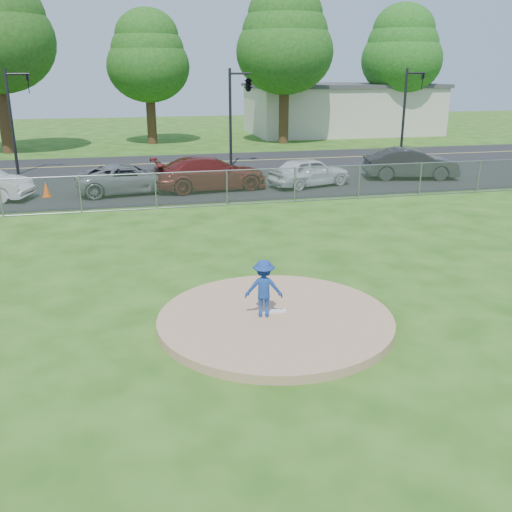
{
  "coord_description": "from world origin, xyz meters",
  "views": [
    {
      "loc": [
        -3.08,
        -11.57,
        5.6
      ],
      "look_at": [
        0.0,
        2.0,
        1.0
      ],
      "focal_mm": 40.0,
      "sensor_mm": 36.0,
      "label": 1
    }
  ],
  "objects_px": {
    "parked_car_gray": "(129,179)",
    "parked_car_pearl": "(310,172)",
    "commercial_building": "(341,108)",
    "tree_center": "(148,56)",
    "pitcher": "(264,288)",
    "parked_car_charcoal": "(411,163)",
    "tree_far_right": "(402,50)",
    "traffic_signal_right": "(408,106)",
    "traffic_signal_left": "(15,112)",
    "traffic_cone": "(46,189)",
    "traffic_signal_center": "(246,86)",
    "parked_car_darkred": "(210,173)",
    "tree_right": "(285,39)"
  },
  "relations": [
    {
      "from": "traffic_signal_left",
      "to": "parked_car_pearl",
      "type": "relative_size",
      "value": 1.34
    },
    {
      "from": "commercial_building",
      "to": "tree_center",
      "type": "bearing_deg",
      "value": -166.76
    },
    {
      "from": "commercial_building",
      "to": "traffic_cone",
      "type": "bearing_deg",
      "value": -135.22
    },
    {
      "from": "commercial_building",
      "to": "traffic_cone",
      "type": "distance_m",
      "value": 32.09
    },
    {
      "from": "tree_center",
      "to": "parked_car_gray",
      "type": "height_order",
      "value": "tree_center"
    },
    {
      "from": "tree_right",
      "to": "parked_car_charcoal",
      "type": "xyz_separation_m",
      "value": [
        2.56,
        -16.02,
        -6.84
      ]
    },
    {
      "from": "parked_car_darkred",
      "to": "commercial_building",
      "type": "bearing_deg",
      "value": -40.29
    },
    {
      "from": "traffic_signal_right",
      "to": "parked_car_darkred",
      "type": "xyz_separation_m",
      "value": [
        -13.45,
        -6.58,
        -2.56
      ]
    },
    {
      "from": "tree_far_right",
      "to": "traffic_signal_right",
      "type": "height_order",
      "value": "tree_far_right"
    },
    {
      "from": "tree_far_right",
      "to": "traffic_signal_center",
      "type": "distance_m",
      "value": 20.78
    },
    {
      "from": "tree_right",
      "to": "pitcher",
      "type": "bearing_deg",
      "value": -106.17
    },
    {
      "from": "tree_right",
      "to": "traffic_cone",
      "type": "height_order",
      "value": "tree_right"
    },
    {
      "from": "tree_center",
      "to": "traffic_signal_center",
      "type": "relative_size",
      "value": 1.76
    },
    {
      "from": "tree_center",
      "to": "tree_right",
      "type": "xyz_separation_m",
      "value": [
        10.0,
        -2.0,
        1.18
      ]
    },
    {
      "from": "parked_car_gray",
      "to": "parked_car_pearl",
      "type": "bearing_deg",
      "value": -101.1
    },
    {
      "from": "tree_right",
      "to": "parked_car_gray",
      "type": "bearing_deg",
      "value": -126.16
    },
    {
      "from": "tree_far_right",
      "to": "parked_car_pearl",
      "type": "distance_m",
      "value": 25.22
    },
    {
      "from": "commercial_building",
      "to": "parked_car_charcoal",
      "type": "relative_size",
      "value": 3.39
    },
    {
      "from": "parked_car_darkred",
      "to": "pitcher",
      "type": "bearing_deg",
      "value": 169.79
    },
    {
      "from": "traffic_signal_right",
      "to": "parked_car_gray",
      "type": "relative_size",
      "value": 1.15
    },
    {
      "from": "tree_center",
      "to": "parked_car_charcoal",
      "type": "bearing_deg",
      "value": -55.12
    },
    {
      "from": "pitcher",
      "to": "parked_car_gray",
      "type": "height_order",
      "value": "pitcher"
    },
    {
      "from": "tree_far_right",
      "to": "parked_car_pearl",
      "type": "relative_size",
      "value": 2.57
    },
    {
      "from": "tree_far_right",
      "to": "traffic_signal_right",
      "type": "distance_m",
      "value": 14.69
    },
    {
      "from": "pitcher",
      "to": "traffic_signal_left",
      "type": "bearing_deg",
      "value": -55.86
    },
    {
      "from": "parked_car_darkred",
      "to": "parked_car_charcoal",
      "type": "xyz_separation_m",
      "value": [
        10.77,
        0.56,
        0.0
      ]
    },
    {
      "from": "parked_car_pearl",
      "to": "parked_car_charcoal",
      "type": "height_order",
      "value": "parked_car_charcoal"
    },
    {
      "from": "pitcher",
      "to": "parked_car_charcoal",
      "type": "bearing_deg",
      "value": -113.67
    },
    {
      "from": "tree_right",
      "to": "traffic_signal_left",
      "type": "bearing_deg",
      "value": -150.62
    },
    {
      "from": "tree_center",
      "to": "parked_car_charcoal",
      "type": "height_order",
      "value": "tree_center"
    },
    {
      "from": "parked_car_charcoal",
      "to": "parked_car_darkred",
      "type": "bearing_deg",
      "value": 104.8
    },
    {
      "from": "tree_far_right",
      "to": "traffic_signal_right",
      "type": "relative_size",
      "value": 1.92
    },
    {
      "from": "traffic_signal_center",
      "to": "traffic_cone",
      "type": "bearing_deg",
      "value": -148.49
    },
    {
      "from": "traffic_signal_center",
      "to": "parked_car_charcoal",
      "type": "distance_m",
      "value": 10.41
    },
    {
      "from": "traffic_signal_right",
      "to": "parked_car_gray",
      "type": "bearing_deg",
      "value": -159.44
    },
    {
      "from": "traffic_signal_left",
      "to": "traffic_cone",
      "type": "distance_m",
      "value": 7.5
    },
    {
      "from": "tree_right",
      "to": "parked_car_charcoal",
      "type": "bearing_deg",
      "value": -80.92
    },
    {
      "from": "traffic_signal_right",
      "to": "parked_car_charcoal",
      "type": "distance_m",
      "value": 7.06
    },
    {
      "from": "tree_center",
      "to": "traffic_signal_left",
      "type": "distance_m",
      "value": 14.63
    },
    {
      "from": "parked_car_pearl",
      "to": "pitcher",
      "type": "bearing_deg",
      "value": 141.33
    },
    {
      "from": "pitcher",
      "to": "parked_car_charcoal",
      "type": "xyz_separation_m",
      "value": [
        11.82,
        15.91,
        -0.06
      ]
    },
    {
      "from": "traffic_cone",
      "to": "pitcher",
      "type": "bearing_deg",
      "value": -67.1
    },
    {
      "from": "pitcher",
      "to": "parked_car_darkred",
      "type": "distance_m",
      "value": 15.38
    },
    {
      "from": "parked_car_gray",
      "to": "parked_car_charcoal",
      "type": "bearing_deg",
      "value": -97.23
    },
    {
      "from": "parked_car_charcoal",
      "to": "tree_far_right",
      "type": "bearing_deg",
      "value": -12.12
    },
    {
      "from": "traffic_signal_left",
      "to": "traffic_signal_center",
      "type": "bearing_deg",
      "value": -0.0
    },
    {
      "from": "traffic_signal_center",
      "to": "parked_car_pearl",
      "type": "distance_m",
      "value": 8.02
    },
    {
      "from": "commercial_building",
      "to": "traffic_cone",
      "type": "height_order",
      "value": "commercial_building"
    },
    {
      "from": "traffic_cone",
      "to": "parked_car_gray",
      "type": "distance_m",
      "value": 3.72
    },
    {
      "from": "parked_car_darkred",
      "to": "traffic_signal_left",
      "type": "bearing_deg",
      "value": 49.13
    }
  ]
}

